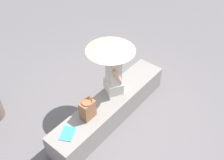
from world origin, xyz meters
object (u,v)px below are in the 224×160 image
parasol (110,45)px  handbag_black (88,110)px  person_seated (113,74)px  magazine (68,134)px

parasol → handbag_black: size_ratio=3.19×
person_seated → parasol: 0.63m
handbag_black → parasol: bearing=8.5°
handbag_black → magazine: size_ratio=1.28×
magazine → person_seated: bearing=-24.5°
person_seated → parasol: bearing=157.6°
person_seated → magazine: (-1.24, -0.08, -0.38)m
parasol → magazine: parasol is taller
parasol → person_seated: bearing=-22.4°
person_seated → magazine: person_seated is taller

